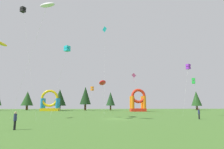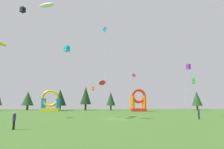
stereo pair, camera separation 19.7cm
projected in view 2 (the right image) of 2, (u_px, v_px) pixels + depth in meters
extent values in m
plane|color=#47752D|center=(117.00, 119.00, 32.11)|extent=(120.00, 120.00, 0.00)
cube|color=black|center=(23.00, 11.00, 33.73)|extent=(0.98, 0.98, 0.40)
cube|color=black|center=(23.00, 9.00, 33.80)|extent=(0.98, 0.98, 0.40)
cylinder|color=silver|center=(29.00, 61.00, 31.29)|extent=(4.16, 2.45, 18.69)
ellipsoid|color=yellow|center=(1.00, 44.00, 33.01)|extent=(1.55, 2.77, 0.85)
ellipsoid|color=white|center=(47.00, 5.00, 30.47)|extent=(3.22, 2.73, 1.16)
cylinder|color=silver|center=(28.00, 63.00, 30.98)|extent=(6.25, 4.06, 17.83)
cube|color=orange|center=(92.00, 90.00, 57.37)|extent=(0.98, 0.98, 0.54)
cube|color=orange|center=(92.00, 87.00, 57.46)|extent=(0.98, 0.98, 0.54)
cylinder|color=silver|center=(90.00, 100.00, 56.05)|extent=(1.31, 1.67, 6.91)
cube|color=#19B7CC|center=(67.00, 50.00, 31.58)|extent=(1.08, 1.08, 0.38)
cube|color=#19B7CC|center=(67.00, 47.00, 31.65)|extent=(1.08, 1.08, 0.38)
cylinder|color=silver|center=(58.00, 84.00, 31.72)|extent=(2.82, 2.08, 11.38)
cube|color=purple|center=(188.00, 68.00, 43.50)|extent=(1.04, 1.04, 0.52)
cube|color=purple|center=(188.00, 65.00, 43.59)|extent=(1.04, 1.04, 0.52)
cylinder|color=silver|center=(186.00, 90.00, 42.05)|extent=(2.41, 1.30, 10.73)
ellipsoid|color=red|center=(102.00, 83.00, 35.97)|extent=(1.94, 3.62, 1.28)
cylinder|color=silver|center=(103.00, 100.00, 36.10)|extent=(0.21, 1.22, 6.34)
cube|color=green|center=(194.00, 82.00, 39.61)|extent=(0.83, 0.83, 0.52)
cube|color=green|center=(193.00, 79.00, 39.70)|extent=(0.83, 0.83, 0.52)
cylinder|color=silver|center=(195.00, 98.00, 40.20)|extent=(1.38, 2.11, 7.12)
pyramid|color=#0C7F7A|center=(105.00, 30.00, 56.29)|extent=(1.09, 1.11, 1.30)
cylinder|color=#0C7F7A|center=(105.00, 31.00, 56.15)|extent=(0.04, 0.04, 1.02)
cylinder|color=silver|center=(105.00, 67.00, 50.20)|extent=(0.14, 8.65, 23.73)
pyramid|color=#EA599E|center=(134.00, 76.00, 50.34)|extent=(0.97, 0.54, 0.95)
cylinder|color=#EA599E|center=(134.00, 79.00, 50.15)|extent=(0.04, 0.04, 1.72)
cylinder|color=silver|center=(138.00, 94.00, 49.17)|extent=(1.85, 0.91, 9.68)
cylinder|color=black|center=(14.00, 125.00, 18.89)|extent=(0.14, 0.14, 0.84)
cylinder|color=black|center=(13.00, 125.00, 18.73)|extent=(0.14, 0.14, 0.84)
cylinder|color=navy|center=(14.00, 117.00, 18.92)|extent=(0.35, 0.35, 0.67)
sphere|color=#D8AD84|center=(15.00, 113.00, 18.99)|extent=(0.23, 0.23, 0.23)
cylinder|color=black|center=(199.00, 117.00, 31.47)|extent=(0.15, 0.15, 0.84)
cylinder|color=black|center=(199.00, 117.00, 31.31)|extent=(0.15, 0.15, 0.84)
cylinder|color=navy|center=(199.00, 112.00, 31.50)|extent=(0.35, 0.35, 0.67)
sphere|color=brown|center=(198.00, 109.00, 31.57)|extent=(0.23, 0.23, 0.23)
cube|color=red|center=(138.00, 110.00, 62.58)|extent=(4.86, 3.91, 0.95)
cylinder|color=orange|center=(133.00, 102.00, 61.46)|extent=(1.09, 1.09, 3.94)
cylinder|color=orange|center=(145.00, 102.00, 61.65)|extent=(1.09, 1.09, 3.94)
cylinder|color=orange|center=(132.00, 102.00, 64.24)|extent=(1.09, 1.09, 3.94)
cylinder|color=orange|center=(143.00, 102.00, 64.43)|extent=(1.09, 1.09, 3.94)
torus|color=red|center=(139.00, 96.00, 61.84)|extent=(4.64, 0.88, 4.64)
cube|color=yellow|center=(50.00, 110.00, 66.22)|extent=(5.97, 3.54, 0.93)
cylinder|color=#268CD8|center=(42.00, 103.00, 65.15)|extent=(0.99, 0.99, 3.33)
cylinder|color=#268CD8|center=(57.00, 103.00, 65.41)|extent=(0.99, 0.99, 3.33)
cylinder|color=#268CD8|center=(44.00, 103.00, 67.67)|extent=(0.99, 0.99, 3.33)
cylinder|color=#268CD8|center=(59.00, 103.00, 67.92)|extent=(0.99, 0.99, 3.33)
torus|color=yellow|center=(50.00, 98.00, 65.53)|extent=(5.77, 0.79, 5.77)
cylinder|color=#4C331E|center=(27.00, 108.00, 74.97)|extent=(0.82, 0.82, 1.74)
cone|color=#234C1E|center=(28.00, 98.00, 75.50)|extent=(4.54, 4.54, 5.45)
cylinder|color=#4C331E|center=(60.00, 108.00, 71.22)|extent=(0.85, 0.85, 1.75)
cone|color=#193819|center=(60.00, 97.00, 71.79)|extent=(4.72, 4.72, 5.98)
cylinder|color=#4C331E|center=(85.00, 107.00, 72.80)|extent=(0.75, 0.75, 2.18)
cone|color=#193819|center=(86.00, 96.00, 73.46)|extent=(4.19, 4.19, 6.66)
cylinder|color=#4C331E|center=(111.00, 108.00, 71.90)|extent=(0.59, 0.59, 1.77)
cone|color=#1E4221|center=(111.00, 99.00, 72.41)|extent=(3.28, 3.28, 5.07)
cylinder|color=#4C331E|center=(197.00, 108.00, 75.44)|extent=(0.71, 0.71, 1.62)
cone|color=#234C1E|center=(197.00, 98.00, 75.98)|extent=(3.93, 3.93, 5.72)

